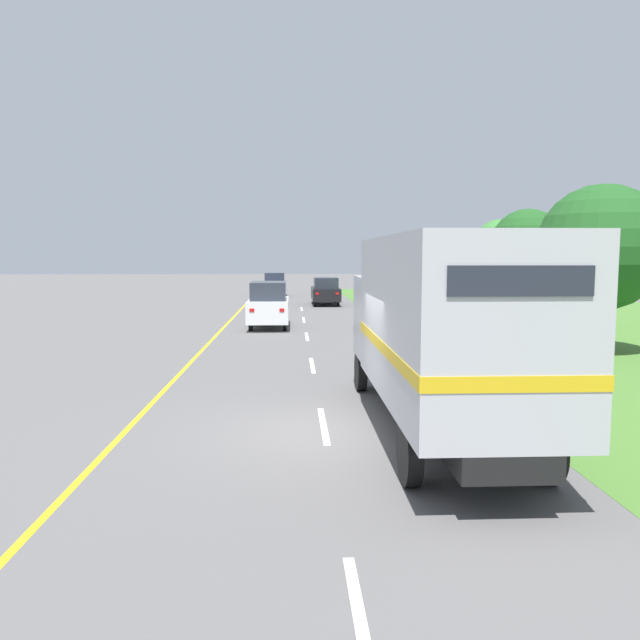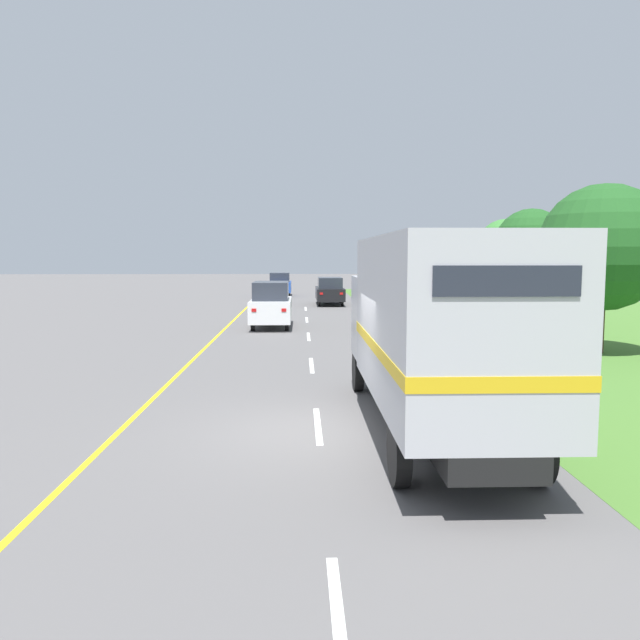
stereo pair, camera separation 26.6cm
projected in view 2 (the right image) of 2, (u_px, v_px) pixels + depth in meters
ground_plane at (318, 431)px, 11.58m from camera, size 200.00×200.00×0.00m
grass_shoulder at (608, 327)px, 28.38m from camera, size 20.00×65.52×0.01m
edge_line_yellow at (225, 329)px, 27.83m from camera, size 0.12×65.52×0.01m
centre_dash_nearest at (339, 630)px, 5.43m from camera, size 0.12×2.60×0.01m
centre_dash_near at (318, 425)px, 11.99m from camera, size 0.12×2.60×0.01m
centre_dash_mid_a at (312, 365)px, 18.55m from camera, size 0.12×2.60×0.01m
centre_dash_mid_b at (309, 337)px, 25.11m from camera, size 0.12×2.60×0.01m
centre_dash_far at (307, 320)px, 31.68m from camera, size 0.12×2.60×0.01m
centre_dash_farthest at (306, 309)px, 38.24m from camera, size 0.12×2.60×0.01m
horse_trailer_truck at (433, 326)px, 11.15m from camera, size 2.33×8.41×3.57m
lead_car_white at (271, 305)px, 28.29m from camera, size 1.80×4.36×2.08m
lead_car_black_ahead at (330, 291)px, 41.32m from camera, size 1.80×4.46×1.82m
lead_car_blue_ahead at (280, 284)px, 50.38m from camera, size 1.80×3.86×1.88m
highway_sign at (567, 323)px, 15.88m from camera, size 1.80×0.09×2.56m
roadside_tree_near at (603, 248)px, 20.59m from camera, size 4.19×4.19×5.61m
roadside_tree_mid at (531, 245)px, 29.80m from camera, size 3.44×3.44×5.49m
roadside_tree_far at (505, 247)px, 37.25m from camera, size 3.28×3.28×5.43m
delineator_post at (541, 397)px, 12.17m from camera, size 0.08×0.08×0.95m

